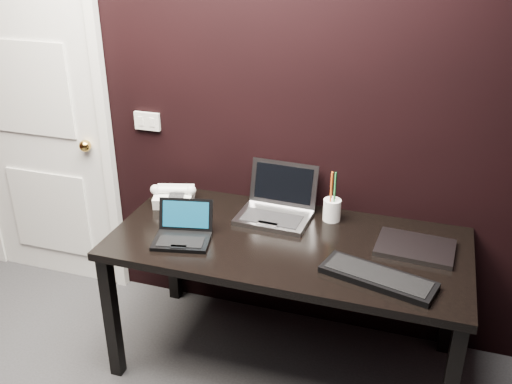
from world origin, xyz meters
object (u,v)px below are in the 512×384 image
(door, at_px, (37,122))
(netbook, at_px, (183,233))
(desk, at_px, (288,254))
(desk_phone, at_px, (174,196))
(ext_keyboard, at_px, (378,277))
(closed_laptop, at_px, (415,248))
(silver_laptop, at_px, (276,208))
(pen_cup, at_px, (332,209))
(mobile_phone, at_px, (167,211))

(door, height_order, netbook, door)
(desk, xyz_separation_m, desk_phone, (-0.69, 0.19, 0.12))
(door, height_order, ext_keyboard, door)
(door, distance_m, ext_keyboard, 2.20)
(door, xyz_separation_m, desk, (1.65, -0.38, -0.38))
(closed_laptop, bearing_deg, desk, -170.60)
(door, distance_m, closed_laptop, 2.27)
(netbook, height_order, closed_laptop, netbook)
(desk, xyz_separation_m, closed_laptop, (0.59, 0.10, 0.09))
(silver_laptop, distance_m, ext_keyboard, 0.72)
(desk, xyz_separation_m, pen_cup, (0.16, 0.27, 0.14))
(desk, xyz_separation_m, mobile_phone, (-0.65, 0.04, 0.12))
(pen_cup, bearing_deg, desk_phone, -174.80)
(silver_laptop, xyz_separation_m, ext_keyboard, (0.57, -0.43, -0.03))
(door, distance_m, desk, 1.73)
(ext_keyboard, height_order, desk_phone, desk_phone)
(netbook, height_order, pen_cup, pen_cup)
(ext_keyboard, height_order, closed_laptop, ext_keyboard)
(silver_laptop, distance_m, closed_laptop, 0.72)
(netbook, relative_size, closed_laptop, 0.84)
(desk_phone, bearing_deg, netbook, -58.62)
(ext_keyboard, xyz_separation_m, pen_cup, (-0.29, 0.48, 0.05))
(door, bearing_deg, pen_cup, -3.37)
(closed_laptop, xyz_separation_m, mobile_phone, (-1.24, -0.06, 0.03))
(desk, distance_m, desk_phone, 0.72)
(ext_keyboard, bearing_deg, pen_cup, 121.60)
(ext_keyboard, xyz_separation_m, mobile_phone, (-1.10, 0.24, 0.02))
(desk, height_order, desk_phone, desk_phone)
(netbook, height_order, silver_laptop, silver_laptop)
(door, bearing_deg, silver_laptop, -5.83)
(netbook, distance_m, pen_cup, 0.76)
(closed_laptop, height_order, pen_cup, pen_cup)
(desk, relative_size, netbook, 5.54)
(desk, distance_m, closed_laptop, 0.60)
(closed_laptop, xyz_separation_m, desk_phone, (-1.27, 0.10, 0.03))
(desk_phone, bearing_deg, desk, -15.58)
(ext_keyboard, distance_m, pen_cup, 0.56)
(ext_keyboard, distance_m, mobile_phone, 1.13)
(desk, distance_m, mobile_phone, 0.66)
(silver_laptop, relative_size, pen_cup, 1.41)
(door, distance_m, silver_laptop, 1.56)
(door, bearing_deg, netbook, -24.12)
(mobile_phone, bearing_deg, silver_laptop, 19.01)
(desk, height_order, silver_laptop, silver_laptop)
(desk, distance_m, silver_laptop, 0.28)
(desk, bearing_deg, closed_laptop, 9.40)
(silver_laptop, bearing_deg, closed_laptop, -9.80)
(silver_laptop, relative_size, desk_phone, 1.48)
(desk, distance_m, pen_cup, 0.34)
(netbook, relative_size, pen_cup, 1.16)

